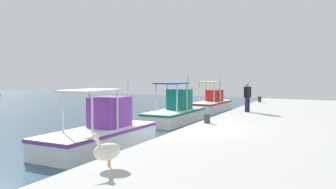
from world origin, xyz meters
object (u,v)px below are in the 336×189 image
Objects in this scene: fishing_boat_third at (176,112)px; mooring_bollard_second at (207,119)px; fishing_boat_second at (101,132)px; fisherman_standing at (247,96)px; mooring_bollard_third at (260,99)px; fishing_boat_fourth at (212,104)px; pelican at (107,150)px.

fishing_boat_third reaches higher than mooring_bollard_second.
mooring_bollard_second is (3.18, -3.34, 0.34)m from fishing_boat_second.
fisherman_standing is 3.88× the size of mooring_bollard_third.
fishing_boat_second is at bearing -179.04° from fishing_boat_fourth.
fishing_boat_second is at bearing 168.00° from mooring_bollard_third.
fisherman_standing is (-6.47, -4.22, 1.13)m from fishing_boat_fourth.
pelican is at bearing 178.08° from fisherman_standing.
mooring_bollard_second is (-11.69, -3.59, 0.41)m from fishing_boat_fourth.
fisherman_standing is at bearing -6.88° from mooring_bollard_second.
fishing_boat_second is 14.86m from fishing_boat_fourth.
fishing_boat_second is 6.33× the size of pelican.
mooring_bollard_third is at bearing -24.81° from fishing_boat_third.
fishing_boat_third is 8.64m from mooring_bollard_third.
fishing_boat_third is at bearing 37.75° from mooring_bollard_second.
mooring_bollard_second is (-4.68, -3.62, 0.35)m from fishing_boat_third.
pelican is at bearing -179.43° from mooring_bollard_third.
fishing_boat_fourth reaches higher than pelican.
fishing_boat_second is 5.72m from pelican.
pelican is (-12.31, -3.82, 0.55)m from fishing_boat_third.
pelican is 12.87m from fisherman_standing.
fishing_boat_second reaches higher than mooring_bollard_third.
fishing_boat_fourth is (14.86, 0.25, -0.07)m from fishing_boat_second.
mooring_bollard_third is at bearing -12.00° from fishing_boat_second.
fishing_boat_fourth reaches higher than mooring_bollard_second.
fisherman_standing is 7.36m from mooring_bollard_third.
fisherman_standing is (8.39, -3.96, 1.06)m from fishing_boat_second.
fishing_boat_fourth is 12.23m from mooring_bollard_second.
pelican is (-4.46, -3.53, 0.54)m from fishing_boat_second.
fishing_boat_fourth reaches higher than mooring_bollard_third.
mooring_bollard_third reaches higher than mooring_bollard_second.
mooring_bollard_third is (12.51, 0.00, 0.01)m from mooring_bollard_second.
fishing_boat_fourth is (7.01, -0.04, -0.06)m from fishing_boat_third.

